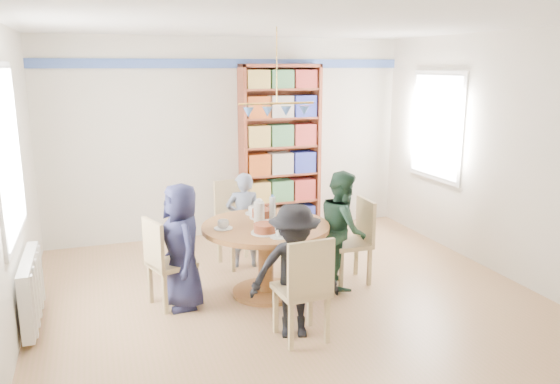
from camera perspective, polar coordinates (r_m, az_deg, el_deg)
name	(u,v)px	position (r m, az deg, el deg)	size (l,w,h in m)	color
ground	(293,302)	(5.61, 1.36, -11.39)	(5.00, 5.00, 0.00)	#A77B58
room_shell	(243,130)	(5.90, -3.90, 6.46)	(5.00, 5.00, 5.00)	white
radiator	(31,289)	(5.49, -24.55, -9.24)	(0.12, 1.00, 0.60)	silver
dining_table	(266,243)	(5.60, -1.50, -5.32)	(1.30, 1.30, 0.75)	brown
chair_left	(164,259)	(5.45, -12.02, -6.83)	(0.50, 0.50, 0.90)	tan
chair_right	(356,237)	(6.01, 7.96, -4.66)	(0.42, 0.42, 0.92)	tan
chair_far	(236,218)	(6.52, -4.62, -2.73)	(0.53, 0.53, 1.00)	tan
chair_near	(305,285)	(4.67, 2.64, -9.69)	(0.44, 0.44, 0.94)	tan
person_left	(182,246)	(5.38, -10.20, -5.59)	(0.61, 0.40, 1.24)	#181A35
person_right	(342,229)	(5.86, 6.54, -3.84)	(0.61, 0.48, 1.26)	#193224
person_far	(244,220)	(6.38, -3.79, -2.95)	(0.41, 0.27, 1.13)	gray
person_near	(294,271)	(4.75, 1.52, -8.29)	(0.77, 0.44, 1.19)	black
bookshelf	(280,151)	(7.63, -0.01, 4.26)	(1.12, 0.34, 2.35)	brown
tableware	(263,218)	(5.55, -1.82, -2.77)	(1.06, 1.06, 0.28)	white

